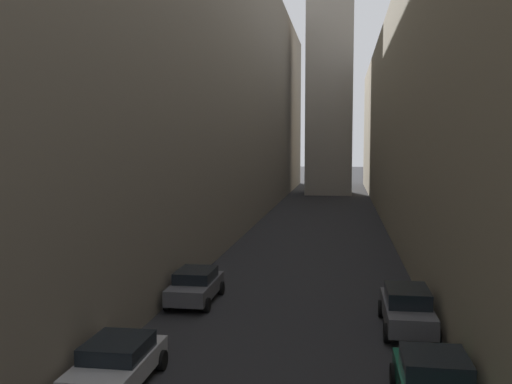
% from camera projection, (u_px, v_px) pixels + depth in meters
% --- Properties ---
extents(ground_plane, '(264.00, 264.00, 0.00)m').
position_uv_depth(ground_plane, '(317.00, 232.00, 45.35)').
color(ground_plane, '#232326').
extents(building_block_left, '(13.93, 108.00, 24.23)m').
position_uv_depth(building_block_left, '(172.00, 83.00, 48.18)').
color(building_block_left, '#756B5B').
rests_on(building_block_left, ground).
extents(building_block_right, '(10.08, 108.00, 18.18)m').
position_uv_depth(building_block_right, '(453.00, 117.00, 44.97)').
color(building_block_right, gray).
rests_on(building_block_right, ground).
extents(parked_car_left_third, '(2.02, 3.91, 1.35)m').
position_uv_depth(parked_car_left_third, '(117.00, 362.00, 16.38)').
color(parked_car_left_third, '#B7B7BC').
rests_on(parked_car_left_third, ground).
extents(parked_car_left_far, '(1.92, 4.10, 1.44)m').
position_uv_depth(parked_car_left_far, '(196.00, 285.00, 25.09)').
color(parked_car_left_far, '#4C4C51').
rests_on(parked_car_left_far, ground).
extents(parked_car_right_third, '(2.04, 4.12, 1.49)m').
position_uv_depth(parked_car_right_third, '(435.00, 382.00, 14.84)').
color(parked_car_right_third, '#05472D').
rests_on(parked_car_right_third, ground).
extents(parked_car_right_far, '(1.90, 4.48, 1.61)m').
position_uv_depth(parked_car_right_far, '(407.00, 308.00, 21.33)').
color(parked_car_right_far, '#4C4C51').
rests_on(parked_car_right_far, ground).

